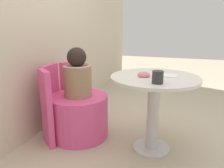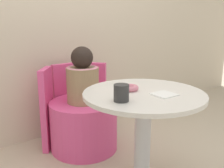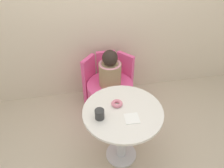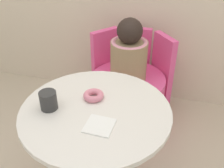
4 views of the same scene
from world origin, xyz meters
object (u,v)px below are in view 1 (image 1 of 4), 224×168
object	(u,v)px
cup	(158,77)
round_table	(154,95)
tub_chair	(79,116)
donut	(144,75)
child_figure	(77,75)

from	to	relation	value
cup	round_table	bearing A→B (deg)	12.74
tub_chair	donut	size ratio (longest dim) A/B	5.42
cup	donut	bearing A→B (deg)	36.30
child_figure	donut	bearing A→B (deg)	-94.67
tub_chair	cup	size ratio (longest dim) A/B	6.20
donut	tub_chair	bearing A→B (deg)	85.33
donut	round_table	bearing A→B (deg)	-65.99
tub_chair	child_figure	xyz separation A→B (m)	(-0.00, -0.00, 0.41)
cup	tub_chair	bearing A→B (deg)	73.18
round_table	donut	distance (m)	0.20
round_table	donut	world-z (taller)	donut
donut	cup	world-z (taller)	cup
round_table	donut	bearing A→B (deg)	114.01
round_table	child_figure	xyz separation A→B (m)	(0.01, 0.72, 0.12)
round_table	cup	world-z (taller)	cup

